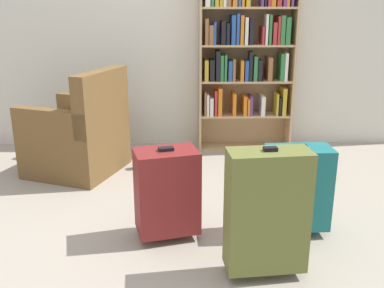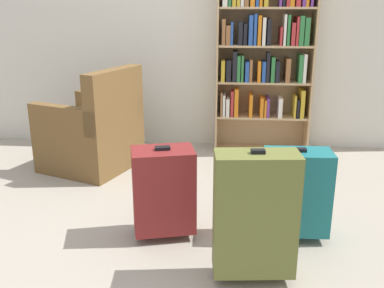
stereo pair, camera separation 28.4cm
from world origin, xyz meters
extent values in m
plane|color=#9E9384|center=(0.00, 0.00, 0.00)|extent=(9.63, 9.63, 0.00)
cube|color=beige|center=(0.00, 1.85, 1.30)|extent=(5.50, 0.10, 2.60)
cube|color=tan|center=(0.26, 1.64, 1.03)|extent=(0.02, 0.28, 2.05)
cube|color=tan|center=(1.15, 1.64, 1.03)|extent=(0.02, 0.28, 2.05)
cube|color=tan|center=(0.70, 1.77, 1.03)|extent=(0.91, 0.02, 2.05)
cube|color=tan|center=(0.70, 1.64, 0.01)|extent=(0.87, 0.26, 0.02)
cube|color=tan|center=(0.70, 1.64, 0.35)|extent=(0.87, 0.26, 0.02)
cube|color=tan|center=(0.70, 1.64, 0.69)|extent=(0.87, 0.26, 0.02)
cube|color=tan|center=(0.70, 1.64, 1.04)|extent=(0.87, 0.26, 0.02)
cube|color=tan|center=(0.70, 1.64, 1.38)|extent=(0.87, 0.26, 0.02)
cube|color=brown|center=(0.31, 1.60, 0.48)|extent=(0.02, 0.17, 0.23)
cube|color=silver|center=(0.33, 1.63, 0.47)|extent=(0.02, 0.24, 0.21)
cube|color=silver|center=(0.37, 1.60, 0.45)|extent=(0.03, 0.19, 0.18)
cube|color=#B22D2D|center=(0.41, 1.59, 0.49)|extent=(0.03, 0.17, 0.25)
cube|color=orange|center=(0.45, 1.59, 0.50)|extent=(0.04, 0.16, 0.27)
cube|color=orange|center=(0.59, 1.62, 0.47)|extent=(0.03, 0.22, 0.22)
cube|color=orange|center=(0.70, 1.60, 0.46)|extent=(0.03, 0.19, 0.19)
cube|color=orange|center=(0.73, 1.63, 0.45)|extent=(0.02, 0.23, 0.17)
cube|color=#66337F|center=(0.75, 1.62, 0.46)|extent=(0.03, 0.22, 0.19)
cube|color=silver|center=(0.87, 1.63, 0.46)|extent=(0.04, 0.23, 0.19)
cube|color=gold|center=(1.01, 1.61, 0.47)|extent=(0.02, 0.20, 0.22)
cube|color=black|center=(1.04, 1.63, 0.45)|extent=(0.02, 0.23, 0.18)
cube|color=gold|center=(1.08, 1.62, 0.50)|extent=(0.04, 0.23, 0.27)
cube|color=gold|center=(0.32, 1.63, 0.80)|extent=(0.04, 0.24, 0.20)
cube|color=black|center=(0.37, 1.60, 0.80)|extent=(0.04, 0.17, 0.20)
cube|color=black|center=(0.42, 1.61, 0.85)|extent=(0.04, 0.21, 0.28)
cube|color=#2D7238|center=(0.46, 1.63, 0.83)|extent=(0.03, 0.23, 0.24)
cube|color=#2D7238|center=(0.50, 1.61, 0.83)|extent=(0.02, 0.20, 0.25)
cube|color=#264C99|center=(0.54, 1.62, 0.80)|extent=(0.04, 0.21, 0.19)
cube|color=brown|center=(0.58, 1.59, 0.81)|extent=(0.03, 0.16, 0.21)
cube|color=orange|center=(0.65, 1.60, 0.80)|extent=(0.03, 0.17, 0.20)
cube|color=#264C99|center=(0.70, 1.62, 0.80)|extent=(0.03, 0.22, 0.19)
cube|color=black|center=(0.74, 1.59, 0.84)|extent=(0.03, 0.16, 0.28)
cube|color=#2D7238|center=(0.78, 1.59, 0.82)|extent=(0.04, 0.17, 0.23)
cube|color=black|center=(0.82, 1.60, 0.80)|extent=(0.04, 0.18, 0.20)
cube|color=brown|center=(0.92, 1.62, 0.81)|extent=(0.04, 0.21, 0.22)
cube|color=#2D7238|center=(1.04, 1.61, 0.83)|extent=(0.04, 0.19, 0.26)
cube|color=silver|center=(1.07, 1.63, 0.84)|extent=(0.03, 0.23, 0.27)
cube|color=brown|center=(0.31, 1.59, 1.16)|extent=(0.03, 0.16, 0.24)
cube|color=brown|center=(0.36, 1.62, 1.13)|extent=(0.04, 0.22, 0.18)
cube|color=#264C99|center=(0.39, 1.61, 1.15)|extent=(0.02, 0.20, 0.21)
cube|color=black|center=(0.47, 1.62, 1.15)|extent=(0.04, 0.22, 0.21)
cube|color=black|center=(0.51, 1.62, 1.14)|extent=(0.03, 0.23, 0.20)
cube|color=#264C99|center=(0.56, 1.63, 1.18)|extent=(0.04, 0.23, 0.27)
cube|color=#264C99|center=(0.60, 1.59, 1.19)|extent=(0.03, 0.17, 0.28)
cube|color=orange|center=(0.64, 1.63, 1.18)|extent=(0.03, 0.23, 0.27)
cube|color=silver|center=(0.68, 1.59, 1.17)|extent=(0.03, 0.16, 0.25)
cube|color=black|center=(0.73, 1.63, 1.16)|extent=(0.03, 0.23, 0.24)
cube|color=#B22D2D|center=(0.84, 1.62, 1.13)|extent=(0.02, 0.22, 0.17)
cube|color=silver|center=(0.87, 1.59, 1.18)|extent=(0.02, 0.16, 0.28)
cube|color=#2D7238|center=(0.90, 1.59, 1.18)|extent=(0.03, 0.16, 0.27)
cube|color=#B22D2D|center=(0.95, 1.62, 1.15)|extent=(0.03, 0.21, 0.20)
cube|color=#B22D2D|center=(0.98, 1.63, 1.17)|extent=(0.02, 0.23, 0.26)
cube|color=#2D7238|center=(1.02, 1.60, 1.18)|extent=(0.04, 0.17, 0.27)
cube|color=#2D7238|center=(1.07, 1.59, 1.17)|extent=(0.04, 0.17, 0.25)
cube|color=brown|center=(-0.85, 1.02, 0.20)|extent=(0.90, 0.90, 0.40)
cube|color=#91724F|center=(-0.85, 1.02, 0.44)|extent=(0.72, 0.67, 0.08)
cube|color=brown|center=(-0.58, 0.92, 0.65)|extent=(0.36, 0.70, 0.50)
cube|color=brown|center=(-0.75, 1.30, 0.51)|extent=(0.69, 0.34, 0.22)
cube|color=brown|center=(-0.96, 0.74, 0.51)|extent=(0.69, 0.34, 0.22)
cylinder|color=#1E7F4C|center=(-0.32, 1.05, 0.05)|extent=(0.08, 0.08, 0.10)
torus|color=#1E7F4C|center=(-0.27, 1.05, 0.05)|extent=(0.06, 0.01, 0.06)
cube|color=brown|center=(0.53, -0.57, 0.38)|extent=(0.44, 0.23, 0.66)
cube|color=black|center=(0.53, -0.57, 0.72)|extent=(0.07, 0.05, 0.02)
cylinder|color=black|center=(0.38, -0.59, 0.03)|extent=(0.05, 0.05, 0.05)
cylinder|color=black|center=(0.68, -0.56, 0.03)|extent=(0.05, 0.05, 0.05)
cube|color=#19666B|center=(0.81, -0.11, 0.31)|extent=(0.41, 0.24, 0.53)
cube|color=black|center=(0.81, -0.11, 0.59)|extent=(0.08, 0.05, 0.02)
cylinder|color=black|center=(0.67, -0.12, 0.03)|extent=(0.05, 0.05, 0.05)
cylinder|color=black|center=(0.95, -0.11, 0.03)|extent=(0.05, 0.05, 0.05)
cube|color=maroon|center=(-0.01, -0.16, 0.31)|extent=(0.43, 0.33, 0.53)
cube|color=black|center=(-0.01, -0.16, 0.59)|extent=(0.10, 0.07, 0.02)
cylinder|color=black|center=(-0.14, -0.19, 0.03)|extent=(0.06, 0.06, 0.05)
cylinder|color=black|center=(0.12, -0.12, 0.03)|extent=(0.06, 0.06, 0.05)
camera|label=1|loc=(0.10, -2.65, 1.42)|focal=41.16mm
camera|label=2|loc=(0.38, -2.64, 1.42)|focal=41.16mm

